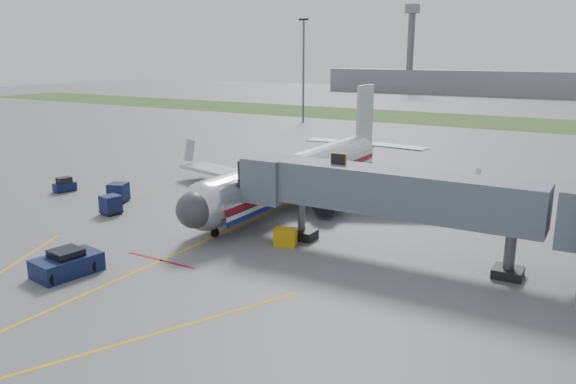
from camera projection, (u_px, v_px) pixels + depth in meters
The scene contains 16 objects.
ground at pixel (199, 244), 41.79m from camera, with size 400.00×400.00×0.00m, color #565659.
grass_strip at pixel (475, 121), 116.99m from camera, with size 300.00×25.00×0.01m, color #2D4C1E.
apron_markings at pixel (124, 277), 35.61m from camera, with size 21.52×50.00×0.01m.
airliner at pixel (299, 173), 53.89m from camera, with size 32.10×35.67×10.25m.
jet_bridge at pixel (389, 193), 38.54m from camera, with size 25.30×4.00×6.90m.
light_mast_left at pixel (303, 68), 112.48m from camera, with size 2.00×0.44×20.40m.
distant_terminal at pixel (500, 83), 187.80m from camera, with size 120.00×14.00×8.00m, color slate.
control_tower at pixel (411, 42), 195.22m from camera, with size 4.00×4.00×30.00m.
pushback_tug at pixel (67, 264), 35.92m from camera, with size 3.02×4.33×1.67m.
baggage_tug at pixel (65, 185), 57.41m from camera, with size 1.58×2.33×1.49m.
baggage_cart_a at pixel (229, 195), 52.85m from camera, with size 1.85×1.85×1.50m.
baggage_cart_b at pixel (111, 205), 49.33m from camera, with size 1.83×1.83×1.67m.
baggage_cart_c at pixel (118, 192), 53.34m from camera, with size 2.16×2.16×1.81m.
belt_loader at pixel (213, 200), 51.96m from camera, with size 2.99×4.87×2.32m.
ground_power_cart at pixel (285, 237), 41.30m from camera, with size 1.86×1.52×1.29m.
ramp_worker at pixel (238, 199), 50.85m from camera, with size 0.69×0.45×1.90m, color #BAD018.
Camera 1 is at (25.90, -30.72, 13.84)m, focal length 35.00 mm.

